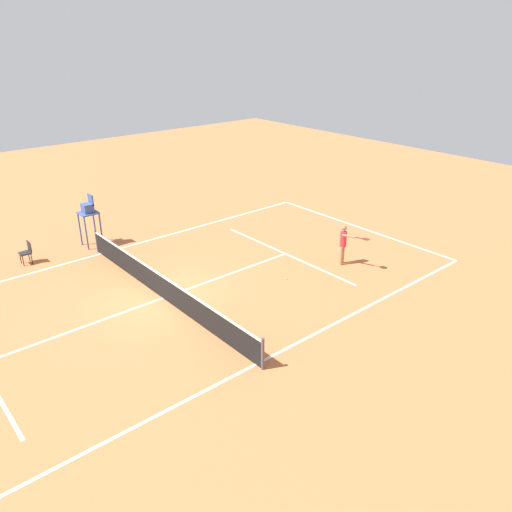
% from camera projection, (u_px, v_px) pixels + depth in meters
% --- Properties ---
extents(ground_plane, '(60.00, 60.00, 0.00)m').
position_uv_depth(ground_plane, '(163.00, 298.00, 18.52)').
color(ground_plane, '#C66B3D').
extents(court_lines, '(10.74, 22.82, 0.01)m').
position_uv_depth(court_lines, '(163.00, 298.00, 18.52)').
color(court_lines, white).
rests_on(court_lines, ground).
extents(tennis_net, '(11.34, 0.10, 1.07)m').
position_uv_depth(tennis_net, '(162.00, 286.00, 18.31)').
color(tennis_net, '#4C4C51').
rests_on(tennis_net, ground).
extents(player_serving, '(1.33, 0.61, 1.76)m').
position_uv_depth(player_serving, '(344.00, 241.00, 20.80)').
color(player_serving, '#9E704C').
rests_on(player_serving, ground).
extents(tennis_ball, '(0.07, 0.07, 0.07)m').
position_uv_depth(tennis_ball, '(286.00, 279.00, 19.90)').
color(tennis_ball, '#CCE033').
rests_on(tennis_ball, ground).
extents(umpire_chair, '(0.80, 0.80, 2.41)m').
position_uv_depth(umpire_chair, '(88.00, 212.00, 22.46)').
color(umpire_chair, '#38518C').
rests_on(umpire_chair, ground).
extents(courtside_chair_near, '(0.44, 0.46, 0.95)m').
position_uv_depth(courtside_chair_near, '(27.00, 251.00, 21.12)').
color(courtside_chair_near, '#262626').
rests_on(courtside_chair_near, ground).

